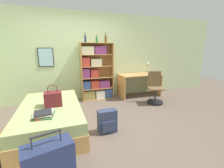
{
  "coord_description": "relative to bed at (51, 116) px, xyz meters",
  "views": [
    {
      "loc": [
        -0.58,
        -2.97,
        1.54
      ],
      "look_at": [
        0.55,
        0.2,
        0.75
      ],
      "focal_mm": 24.0,
      "sensor_mm": 36.0,
      "label": 1
    }
  ],
  "objects": [
    {
      "name": "bottle_clear",
      "position": [
        1.6,
        1.46,
        1.59
      ],
      "size": [
        0.06,
        0.06,
        0.29
      ],
      "color": "brown",
      "rests_on": "bookcase"
    },
    {
      "name": "desk_chair",
      "position": [
        2.79,
        0.52,
        0.06
      ],
      "size": [
        0.52,
        0.52,
        0.91
      ],
      "color": "black",
      "rests_on": "ground_plane"
    },
    {
      "name": "bottle_green",
      "position": [
        0.99,
        1.47,
        1.58
      ],
      "size": [
        0.06,
        0.06,
        0.27
      ],
      "color": "navy",
      "rests_on": "bookcase"
    },
    {
      "name": "desk",
      "position": [
        2.69,
        1.26,
        0.29
      ],
      "size": [
        1.35,
        0.66,
        0.74
      ],
      "color": "tan",
      "rests_on": "ground_plane"
    },
    {
      "name": "wall_back",
      "position": [
        0.79,
        1.63,
        1.06
      ],
      "size": [
        10.0,
        0.09,
        2.6
      ],
      "color": "beige",
      "rests_on": "ground_plane"
    },
    {
      "name": "bed",
      "position": [
        0.0,
        0.0,
        0.0
      ],
      "size": [
        1.13,
        1.99,
        0.48
      ],
      "color": "tan",
      "rests_on": "ground_plane"
    },
    {
      "name": "handbag",
      "position": [
        0.07,
        -0.07,
        0.38
      ],
      "size": [
        0.31,
        0.24,
        0.41
      ],
      "color": "maroon",
      "rests_on": "bed"
    },
    {
      "name": "ground_plane",
      "position": [
        0.8,
        -0.02,
        -0.24
      ],
      "size": [
        14.0,
        14.0,
        0.0
      ],
      "primitive_type": "plane",
      "color": "#66564C"
    },
    {
      "name": "backpack",
      "position": [
        0.99,
        -0.55,
        -0.02
      ],
      "size": [
        0.35,
        0.19,
        0.44
      ],
      "color": "#2D3856",
      "rests_on": "ground_plane"
    },
    {
      "name": "desk_lamp",
      "position": [
        2.97,
        1.24,
        0.79
      ],
      "size": [
        0.18,
        0.13,
        0.42
      ],
      "color": "#ADA89E",
      "rests_on": "desk"
    },
    {
      "name": "bookcase",
      "position": [
        1.24,
        1.43,
        0.53
      ],
      "size": [
        0.97,
        0.3,
        1.72
      ],
      "color": "tan",
      "rests_on": "ground_plane"
    },
    {
      "name": "book_stack_on_bed",
      "position": [
        -0.07,
        -0.52,
        0.28
      ],
      "size": [
        0.35,
        0.36,
        0.08
      ],
      "color": "#B2382D",
      "rests_on": "bed"
    },
    {
      "name": "bottle_brown",
      "position": [
        1.32,
        1.44,
        1.57
      ],
      "size": [
        0.06,
        0.06,
        0.22
      ],
      "color": "#1E6B2D",
      "rests_on": "bookcase"
    }
  ]
}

